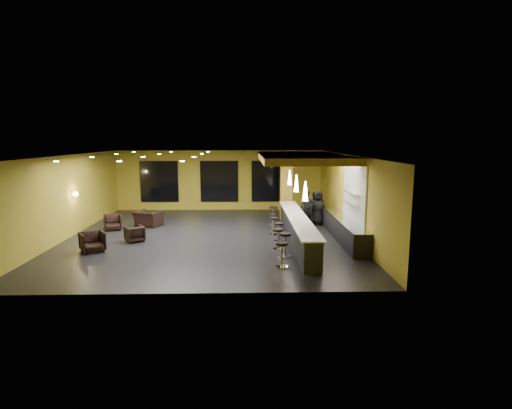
{
  "coord_description": "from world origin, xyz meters",
  "views": [
    {
      "loc": [
        1.52,
        -16.92,
        4.2
      ],
      "look_at": [
        2.0,
        0.5,
        1.3
      ],
      "focal_mm": 28.0,
      "sensor_mm": 36.0,
      "label": 1
    }
  ],
  "objects_px": {
    "bar_stool_4": "(274,224)",
    "bar_stool_5": "(272,220)",
    "pendant_1": "(296,183)",
    "bar_stool_1": "(285,242)",
    "column": "(286,186)",
    "armchair_c": "(113,222)",
    "prep_counter": "(342,228)",
    "bar_stool_0": "(282,251)",
    "staff_c": "(318,208)",
    "staff_a": "(307,209)",
    "bar_stool_6": "(273,213)",
    "armchair_d": "(148,219)",
    "bar_stool_3": "(279,230)",
    "pendant_0": "(305,191)",
    "pendant_2": "(290,178)",
    "bar_stool_2": "(278,236)",
    "armchair_a": "(92,242)",
    "staff_b": "(315,208)",
    "bar_counter": "(297,230)",
    "armchair_b": "(135,234)"
  },
  "relations": [
    {
      "from": "pendant_2",
      "to": "bar_stool_6",
      "type": "xyz_separation_m",
      "value": [
        -0.74,
        0.48,
        -1.8
      ]
    },
    {
      "from": "bar_counter",
      "to": "pendant_2",
      "type": "distance_m",
      "value": 3.52
    },
    {
      "from": "pendant_2",
      "to": "staff_a",
      "type": "height_order",
      "value": "pendant_2"
    },
    {
      "from": "armchair_d",
      "to": "bar_stool_3",
      "type": "bearing_deg",
      "value": 173.42
    },
    {
      "from": "pendant_0",
      "to": "bar_stool_4",
      "type": "distance_m",
      "value": 3.74
    },
    {
      "from": "bar_stool_4",
      "to": "bar_stool_5",
      "type": "distance_m",
      "value": 1.07
    },
    {
      "from": "pendant_1",
      "to": "armchair_a",
      "type": "distance_m",
      "value": 8.29
    },
    {
      "from": "armchair_a",
      "to": "armchair_b",
      "type": "bearing_deg",
      "value": 17.28
    },
    {
      "from": "prep_counter",
      "to": "bar_stool_2",
      "type": "relative_size",
      "value": 7.45
    },
    {
      "from": "armchair_a",
      "to": "armchair_b",
      "type": "height_order",
      "value": "armchair_a"
    },
    {
      "from": "pendant_0",
      "to": "pendant_1",
      "type": "distance_m",
      "value": 2.5
    },
    {
      "from": "armchair_a",
      "to": "pendant_2",
      "type": "bearing_deg",
      "value": -5.59
    },
    {
      "from": "column",
      "to": "pendant_1",
      "type": "distance_m",
      "value": 4.14
    },
    {
      "from": "bar_stool_6",
      "to": "armchair_c",
      "type": "bearing_deg",
      "value": -171.37
    },
    {
      "from": "staff_a",
      "to": "staff_c",
      "type": "xyz_separation_m",
      "value": [
        0.65,
        0.71,
        -0.06
      ]
    },
    {
      "from": "pendant_1",
      "to": "bar_stool_1",
      "type": "distance_m",
      "value": 3.26
    },
    {
      "from": "pendant_0",
      "to": "staff_c",
      "type": "distance_m",
      "value": 5.5
    },
    {
      "from": "column",
      "to": "pendant_1",
      "type": "xyz_separation_m",
      "value": [
        0.0,
        -4.1,
        0.6
      ]
    },
    {
      "from": "pendant_0",
      "to": "armchair_a",
      "type": "xyz_separation_m",
      "value": [
        -7.86,
        0.72,
        -1.97
      ]
    },
    {
      "from": "column",
      "to": "armchair_b",
      "type": "distance_m",
      "value": 8.14
    },
    {
      "from": "armchair_c",
      "to": "bar_stool_4",
      "type": "distance_m",
      "value": 7.49
    },
    {
      "from": "pendant_0",
      "to": "bar_stool_6",
      "type": "bearing_deg",
      "value": 97.65
    },
    {
      "from": "staff_c",
      "to": "bar_stool_2",
      "type": "height_order",
      "value": "staff_c"
    },
    {
      "from": "bar_stool_1",
      "to": "column",
      "type": "bearing_deg",
      "value": 83.96
    },
    {
      "from": "bar_stool_2",
      "to": "bar_stool_5",
      "type": "distance_m",
      "value": 3.38
    },
    {
      "from": "prep_counter",
      "to": "bar_stool_1",
      "type": "relative_size",
      "value": 6.91
    },
    {
      "from": "armchair_d",
      "to": "bar_stool_5",
      "type": "relative_size",
      "value": 1.6
    },
    {
      "from": "bar_stool_2",
      "to": "staff_a",
      "type": "bearing_deg",
      "value": 64.98
    },
    {
      "from": "bar_stool_3",
      "to": "staff_c",
      "type": "bearing_deg",
      "value": 54.97
    },
    {
      "from": "bar_stool_6",
      "to": "staff_a",
      "type": "bearing_deg",
      "value": -35.93
    },
    {
      "from": "pendant_0",
      "to": "bar_stool_1",
      "type": "xyz_separation_m",
      "value": [
        -0.71,
        -0.13,
        -1.79
      ]
    },
    {
      "from": "bar_stool_6",
      "to": "armchair_a",
      "type": "bearing_deg",
      "value": -146.29
    },
    {
      "from": "pendant_1",
      "to": "staff_c",
      "type": "height_order",
      "value": "pendant_1"
    },
    {
      "from": "bar_stool_0",
      "to": "bar_stool_2",
      "type": "relative_size",
      "value": 1.04
    },
    {
      "from": "pendant_2",
      "to": "staff_c",
      "type": "bearing_deg",
      "value": 3.77
    },
    {
      "from": "bar_counter",
      "to": "staff_c",
      "type": "xyz_separation_m",
      "value": [
        1.42,
        3.09,
        0.35
      ]
    },
    {
      "from": "pendant_2",
      "to": "staff_b",
      "type": "height_order",
      "value": "pendant_2"
    },
    {
      "from": "bar_stool_0",
      "to": "staff_c",
      "type": "bearing_deg",
      "value": 69.8
    },
    {
      "from": "column",
      "to": "armchair_c",
      "type": "distance_m",
      "value": 8.7
    },
    {
      "from": "staff_a",
      "to": "bar_stool_6",
      "type": "xyz_separation_m",
      "value": [
        -1.5,
        1.09,
        -0.36
      ]
    },
    {
      "from": "pendant_1",
      "to": "bar_stool_2",
      "type": "xyz_separation_m",
      "value": [
        -0.9,
        -1.68,
        -1.83
      ]
    },
    {
      "from": "bar_stool_2",
      "to": "bar_stool_4",
      "type": "xyz_separation_m",
      "value": [
        0.01,
        2.31,
        -0.01
      ]
    },
    {
      "from": "staff_a",
      "to": "bar_stool_4",
      "type": "height_order",
      "value": "staff_a"
    },
    {
      "from": "armchair_b",
      "to": "bar_stool_1",
      "type": "xyz_separation_m",
      "value": [
        5.98,
        -2.32,
        0.24
      ]
    },
    {
      "from": "prep_counter",
      "to": "bar_stool_5",
      "type": "height_order",
      "value": "prep_counter"
    },
    {
      "from": "prep_counter",
      "to": "staff_a",
      "type": "distance_m",
      "value": 2.3
    },
    {
      "from": "pendant_2",
      "to": "bar_stool_1",
      "type": "relative_size",
      "value": 0.81
    },
    {
      "from": "pendant_0",
      "to": "column",
      "type": "bearing_deg",
      "value": 90.0
    },
    {
      "from": "pendant_0",
      "to": "staff_c",
      "type": "xyz_separation_m",
      "value": [
        1.42,
        5.09,
        -1.5
      ]
    },
    {
      "from": "staff_a",
      "to": "bar_stool_4",
      "type": "relative_size",
      "value": 2.32
    }
  ]
}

